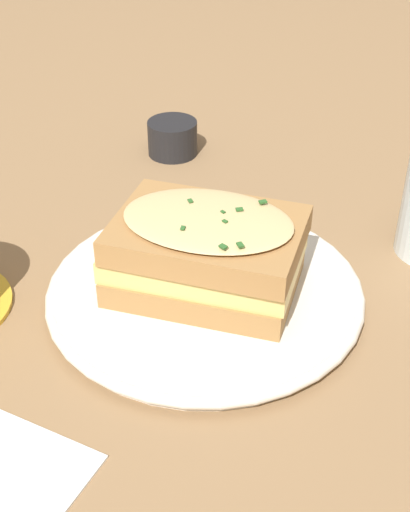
{
  "coord_description": "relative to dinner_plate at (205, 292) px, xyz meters",
  "views": [
    {
      "loc": [
        0.31,
        -0.33,
        0.37
      ],
      "look_at": [
        0.01,
        0.03,
        0.05
      ],
      "focal_mm": 50.0,
      "sensor_mm": 36.0,
      "label": 1
    }
  ],
  "objects": [
    {
      "name": "condiment_pot",
      "position": [
        -0.2,
        0.18,
        0.01
      ],
      "size": [
        0.06,
        0.06,
        0.04
      ],
      "primitive_type": "cylinder",
      "color": "black",
      "rests_on": "ground_plane"
    },
    {
      "name": "ground_plane",
      "position": [
        -0.01,
        -0.03,
        -0.01
      ],
      "size": [
        2.4,
        2.4,
        0.0
      ],
      "primitive_type": "plane",
      "color": "olive"
    },
    {
      "name": "dinner_plate",
      "position": [
        0.0,
        0.0,
        0.0
      ],
      "size": [
        0.26,
        0.26,
        0.02
      ],
      "color": "silver",
      "rests_on": "ground_plane"
    },
    {
      "name": "sandwich",
      "position": [
        0.0,
        -0.0,
        0.04
      ],
      "size": [
        0.18,
        0.15,
        0.07
      ],
      "rotation": [
        0.0,
        0.0,
        3.56
      ],
      "color": "#A37542",
      "rests_on": "dinner_plate"
    }
  ]
}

